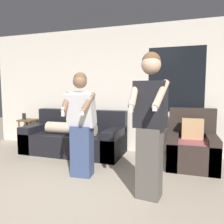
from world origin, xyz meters
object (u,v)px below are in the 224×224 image
object	(u,v)px
armchair	(192,147)
person_right	(150,123)
couch	(75,138)
side_table	(28,124)
person_left	(81,125)

from	to	relation	value
armchair	person_right	world-z (taller)	person_right
couch	armchair	distance (m)	2.37
side_table	person_left	xyz separation A→B (m)	(2.13, -1.42, 0.32)
couch	person_right	size ratio (longest dim) A/B	1.18
couch	person_right	bearing A→B (deg)	-39.82
couch	side_table	distance (m)	1.45
side_table	person_right	xyz separation A→B (m)	(3.23, -1.78, 0.44)
couch	person_left	bearing A→B (deg)	-58.23
couch	person_right	distance (m)	2.44
couch	person_right	xyz separation A→B (m)	(1.81, -1.51, 0.63)
armchair	person_left	bearing A→B (deg)	-147.95
side_table	person_right	size ratio (longest dim) A/B	0.43
person_left	person_right	size ratio (longest dim) A/B	0.90
person_left	person_right	distance (m)	1.16
couch	side_table	size ratio (longest dim) A/B	2.74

